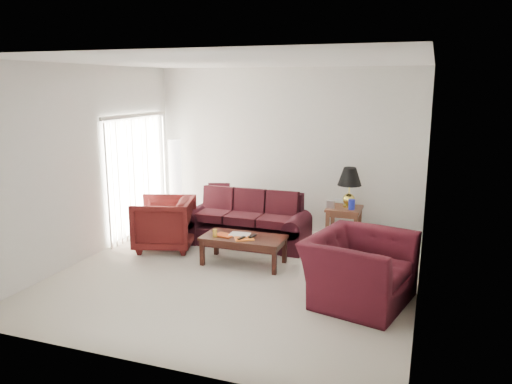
{
  "coord_description": "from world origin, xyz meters",
  "views": [
    {
      "loc": [
        2.55,
        -6.33,
        2.71
      ],
      "look_at": [
        0.0,
        0.85,
        1.05
      ],
      "focal_mm": 35.0,
      "sensor_mm": 36.0,
      "label": 1
    }
  ],
  "objects_px": {
    "end_table": "(344,225)",
    "armchair_right": "(359,269)",
    "sofa": "(246,219)",
    "coffee_table": "(244,250)",
    "armchair_left": "(164,223)",
    "floor_lamp": "(175,183)"
  },
  "relations": [
    {
      "from": "end_table",
      "to": "armchair_right",
      "type": "distance_m",
      "value": 2.38
    },
    {
      "from": "sofa",
      "to": "coffee_table",
      "type": "xyz_separation_m",
      "value": [
        0.32,
        -0.95,
        -0.22
      ]
    },
    {
      "from": "end_table",
      "to": "coffee_table",
      "type": "bearing_deg",
      "value": -128.94
    },
    {
      "from": "sofa",
      "to": "coffee_table",
      "type": "distance_m",
      "value": 1.02
    },
    {
      "from": "end_table",
      "to": "armchair_right",
      "type": "height_order",
      "value": "armchair_right"
    },
    {
      "from": "end_table",
      "to": "armchair_left",
      "type": "xyz_separation_m",
      "value": [
        -2.78,
        -1.3,
        0.12
      ]
    },
    {
      "from": "coffee_table",
      "to": "armchair_left",
      "type": "bearing_deg",
      "value": -169.87
    },
    {
      "from": "sofa",
      "to": "armchair_left",
      "type": "distance_m",
      "value": 1.38
    },
    {
      "from": "end_table",
      "to": "coffee_table",
      "type": "xyz_separation_m",
      "value": [
        -1.26,
        -1.56,
        -0.1
      ]
    },
    {
      "from": "sofa",
      "to": "armchair_left",
      "type": "xyz_separation_m",
      "value": [
        -1.2,
        -0.69,
        -0.0
      ]
    },
    {
      "from": "floor_lamp",
      "to": "coffee_table",
      "type": "bearing_deg",
      "value": -38.4
    },
    {
      "from": "armchair_left",
      "to": "armchair_right",
      "type": "bearing_deg",
      "value": 56.34
    },
    {
      "from": "floor_lamp",
      "to": "coffee_table",
      "type": "relative_size",
      "value": 1.34
    },
    {
      "from": "end_table",
      "to": "sofa",
      "type": "bearing_deg",
      "value": -158.89
    },
    {
      "from": "sofa",
      "to": "armchair_right",
      "type": "bearing_deg",
      "value": -36.85
    },
    {
      "from": "floor_lamp",
      "to": "coffee_table",
      "type": "distance_m",
      "value": 2.65
    },
    {
      "from": "end_table",
      "to": "armchair_right",
      "type": "xyz_separation_m",
      "value": [
        0.59,
        -2.31,
        0.11
      ]
    },
    {
      "from": "sofa",
      "to": "end_table",
      "type": "height_order",
      "value": "sofa"
    },
    {
      "from": "floor_lamp",
      "to": "armchair_right",
      "type": "distance_m",
      "value": 4.54
    },
    {
      "from": "end_table",
      "to": "floor_lamp",
      "type": "relative_size",
      "value": 0.38
    },
    {
      "from": "end_table",
      "to": "floor_lamp",
      "type": "height_order",
      "value": "floor_lamp"
    },
    {
      "from": "sofa",
      "to": "armchair_right",
      "type": "relative_size",
      "value": 1.62
    }
  ]
}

